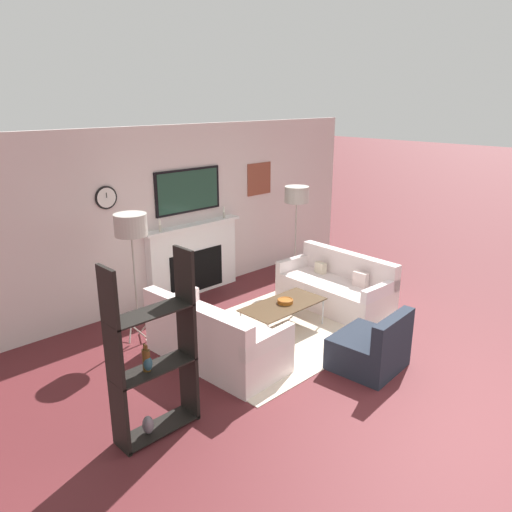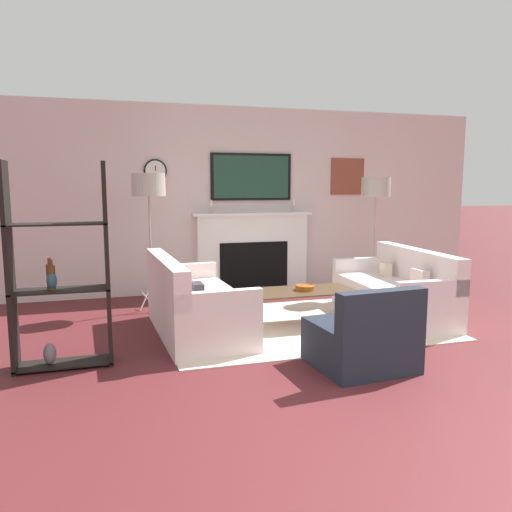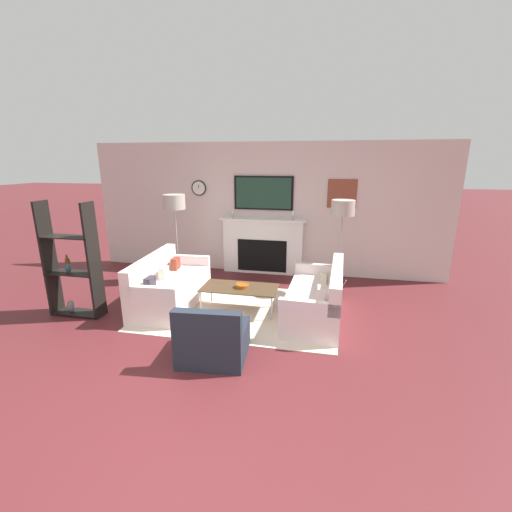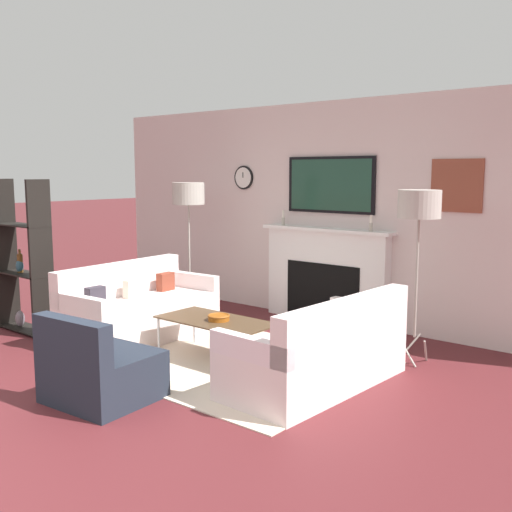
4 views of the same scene
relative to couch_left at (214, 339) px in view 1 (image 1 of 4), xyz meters
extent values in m
plane|color=#561F22|center=(1.21, -2.65, -0.30)|extent=(60.00, 60.00, 0.00)
cube|color=beige|center=(1.21, 2.08, 1.05)|extent=(7.42, 0.07, 2.70)
cube|color=white|center=(1.21, 1.97, 0.27)|extent=(1.68, 0.16, 1.13)
cube|color=black|center=(1.21, 1.88, 0.10)|extent=(1.04, 0.01, 0.68)
cube|color=white|center=(1.21, 1.95, 0.85)|extent=(1.80, 0.22, 0.04)
cylinder|color=#B2AD9E|center=(0.58, 1.92, 0.92)|extent=(0.04, 0.04, 0.10)
cylinder|color=white|center=(0.58, 1.92, 1.02)|extent=(0.03, 0.03, 0.09)
cylinder|color=#B2AD9E|center=(1.84, 1.92, 0.92)|extent=(0.04, 0.04, 0.10)
cylinder|color=white|center=(1.84, 1.92, 1.02)|extent=(0.03, 0.03, 0.09)
cube|color=black|center=(1.21, 2.04, 1.40)|extent=(1.22, 0.04, 0.69)
cube|color=#1E4233|center=(1.21, 2.02, 1.40)|extent=(1.14, 0.01, 0.62)
cylinder|color=black|center=(-0.18, 2.03, 1.47)|extent=(0.32, 0.02, 0.32)
cylinder|color=silver|center=(-0.18, 2.02, 1.47)|extent=(0.28, 0.00, 0.28)
cube|color=black|center=(-0.18, 2.02, 1.51)|extent=(0.01, 0.00, 0.07)
cube|color=brown|center=(2.78, 2.04, 1.41)|extent=(0.56, 0.02, 0.56)
cube|color=beige|center=(1.21, 0.00, -0.29)|extent=(3.03, 2.13, 0.01)
cube|color=silver|center=(0.05, 0.00, -0.07)|extent=(0.92, 1.80, 0.45)
cube|color=silver|center=(-0.28, -0.02, 0.34)|extent=(0.26, 1.76, 0.38)
cube|color=silver|center=(0.00, 0.83, 0.24)|extent=(0.83, 0.15, 0.18)
cube|color=silver|center=(0.09, -0.82, 0.24)|extent=(0.83, 0.15, 0.18)
cube|color=brown|center=(-0.11, 0.51, 0.26)|extent=(0.11, 0.22, 0.21)
cube|color=beige|center=(-0.08, 0.00, 0.25)|extent=(0.11, 0.21, 0.21)
cube|color=#302C35|center=(-0.05, -0.52, 0.25)|extent=(0.11, 0.21, 0.20)
cube|color=silver|center=(2.38, 0.00, -0.09)|extent=(0.88, 1.79, 0.42)
cube|color=silver|center=(2.70, -0.01, 0.32)|extent=(0.24, 1.76, 0.39)
cube|color=silver|center=(2.34, -0.82, 0.22)|extent=(0.80, 0.14, 0.18)
cube|color=silver|center=(2.42, 0.83, 0.22)|extent=(0.80, 0.14, 0.18)
cube|color=beige|center=(2.48, -0.39, 0.24)|extent=(0.11, 0.22, 0.22)
cube|color=beige|center=(2.52, 0.39, 0.21)|extent=(0.12, 0.19, 0.17)
cube|color=#212834|center=(1.23, -1.37, -0.10)|extent=(0.84, 0.79, 0.39)
cube|color=#212834|center=(1.25, -1.67, 0.27)|extent=(0.80, 0.20, 0.34)
cube|color=#4C3823|center=(1.21, -0.02, 0.10)|extent=(1.19, 0.59, 0.02)
cylinder|color=#B7B7BC|center=(0.65, -0.27, -0.10)|extent=(0.02, 0.02, 0.39)
cylinder|color=#B7B7BC|center=(1.76, -0.27, -0.10)|extent=(0.02, 0.02, 0.39)
cylinder|color=#B7B7BC|center=(0.65, 0.24, -0.10)|extent=(0.02, 0.02, 0.39)
cylinder|color=#B7B7BC|center=(1.76, 0.24, -0.10)|extent=(0.02, 0.02, 0.39)
cylinder|color=#994E14|center=(1.25, -0.02, 0.13)|extent=(0.21, 0.21, 0.05)
torus|color=#974F19|center=(1.25, -0.02, 0.15)|extent=(0.22, 0.22, 0.02)
cylinder|color=#9E998E|center=(-0.24, 1.18, -0.17)|extent=(0.09, 0.23, 0.27)
cylinder|color=#9E998E|center=(-0.43, 1.22, -0.17)|extent=(0.17, 0.19, 0.27)
cylinder|color=#9E998E|center=(-0.37, 1.04, -0.17)|extent=(0.23, 0.07, 0.27)
cylinder|color=#9E998E|center=(-0.35, 1.14, 0.55)|extent=(0.02, 0.02, 1.18)
cylinder|color=#B2ADA3|center=(-0.35, 1.14, 1.28)|extent=(0.41, 0.41, 0.28)
cylinder|color=#9E998E|center=(2.88, 1.18, -0.17)|extent=(0.09, 0.23, 0.27)
cylinder|color=#9E998E|center=(2.69, 1.22, -0.17)|extent=(0.17, 0.19, 0.27)
cylinder|color=#9E998E|center=(2.75, 1.04, -0.17)|extent=(0.23, 0.07, 0.27)
cylinder|color=#9E998E|center=(2.77, 1.14, 0.54)|extent=(0.02, 0.02, 1.16)
cylinder|color=#B2ADA3|center=(2.77, 1.14, 1.25)|extent=(0.40, 0.40, 0.27)
cube|color=black|center=(-1.63, -0.65, 0.59)|extent=(0.04, 0.28, 1.77)
cube|color=black|center=(-0.85, -0.65, 0.59)|extent=(0.04, 0.28, 1.77)
cube|color=black|center=(-1.24, -0.65, -0.27)|extent=(0.82, 0.28, 0.02)
cube|color=black|center=(-1.24, -0.65, 0.38)|extent=(0.82, 0.28, 0.01)
cube|color=black|center=(-1.24, -0.65, 0.95)|extent=(0.82, 0.28, 0.02)
cylinder|color=brown|center=(-1.32, -0.64, 0.50)|extent=(0.06, 0.06, 0.22)
cylinder|color=brown|center=(-1.32, -0.64, 0.64)|extent=(0.03, 0.03, 0.05)
cylinder|color=brown|center=(-1.31, -0.65, 0.49)|extent=(0.06, 0.06, 0.21)
cylinder|color=brown|center=(-1.31, -0.65, 0.62)|extent=(0.03, 0.03, 0.05)
ellipsoid|color=#2C5565|center=(-1.31, -0.65, 0.47)|extent=(0.09, 0.09, 0.15)
ellipsoid|color=slate|center=(-1.36, -0.66, -0.17)|extent=(0.11, 0.11, 0.19)
camera|label=1|loc=(-3.42, -4.24, 2.79)|focal=35.00mm
camera|label=2|loc=(-0.82, -5.13, 1.27)|focal=35.00mm
camera|label=3|loc=(2.48, -4.93, 2.04)|focal=24.00mm
camera|label=4|loc=(5.18, -4.20, 1.55)|focal=42.00mm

